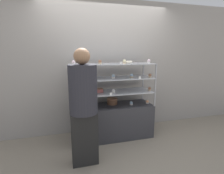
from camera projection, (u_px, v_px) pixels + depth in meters
name	position (u px, v px, depth m)	size (l,w,h in m)	color
ground_plane	(112.00, 136.00, 3.37)	(20.00, 20.00, 0.00)	gray
back_wall	(106.00, 67.00, 3.51)	(8.00, 0.05, 2.60)	gray
display_base	(112.00, 121.00, 3.31)	(1.50, 0.53, 0.63)	#333338
display_riser_lower	(112.00, 93.00, 3.20)	(1.50, 0.53, 0.26)	#99999E
display_riser_middle	(112.00, 79.00, 3.15)	(1.50, 0.53, 0.26)	#99999E
display_riser_upper	(112.00, 64.00, 3.10)	(1.50, 0.53, 0.26)	#99999E
layer_cake_centerpiece	(112.00, 101.00, 3.32)	(0.20, 0.20, 0.11)	brown
sheet_cake_frosted	(97.00, 90.00, 3.17)	(0.22, 0.13, 0.07)	#C66660
cupcake_0	(74.00, 108.00, 2.97)	(0.06, 0.06, 0.07)	#CCB28C
cupcake_1	(94.00, 106.00, 3.10)	(0.06, 0.06, 0.07)	beige
cupcake_2	(131.00, 103.00, 3.28)	(0.06, 0.06, 0.07)	white
cupcake_3	(147.00, 102.00, 3.36)	(0.06, 0.06, 0.07)	white
price_tag_0	(95.00, 110.00, 2.92)	(0.04, 0.00, 0.04)	white
cupcake_4	(74.00, 94.00, 2.90)	(0.06, 0.06, 0.07)	#CCB28C
cupcake_5	(114.00, 91.00, 3.10)	(0.06, 0.06, 0.07)	white
cupcake_6	(150.00, 89.00, 3.28)	(0.06, 0.06, 0.07)	#CCB28C
price_tag_1	(111.00, 94.00, 2.94)	(0.04, 0.00, 0.04)	white
cupcake_7	(74.00, 78.00, 2.86)	(0.06, 0.06, 0.07)	beige
cupcake_8	(95.00, 78.00, 2.92)	(0.06, 0.06, 0.07)	beige
cupcake_9	(113.00, 76.00, 3.10)	(0.06, 0.06, 0.07)	white
cupcake_10	(132.00, 76.00, 3.17)	(0.06, 0.06, 0.07)	#CCB28C
cupcake_11	(150.00, 76.00, 3.20)	(0.06, 0.06, 0.07)	#CCB28C
price_tag_2	(140.00, 78.00, 3.03)	(0.04, 0.00, 0.04)	white
cupcake_12	(73.00, 63.00, 2.79)	(0.06, 0.06, 0.07)	white
cupcake_13	(100.00, 62.00, 2.98)	(0.06, 0.06, 0.07)	#CCB28C
cupcake_14	(124.00, 62.00, 3.10)	(0.06, 0.06, 0.07)	#CCB28C
cupcake_15	(149.00, 61.00, 3.24)	(0.06, 0.06, 0.07)	white
price_tag_3	(121.00, 63.00, 2.89)	(0.04, 0.00, 0.04)	white
donut_glazed	(129.00, 62.00, 3.21)	(0.14, 0.14, 0.04)	#EFE5CC
customer_figure	(83.00, 105.00, 2.41)	(0.39, 0.39, 1.66)	black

